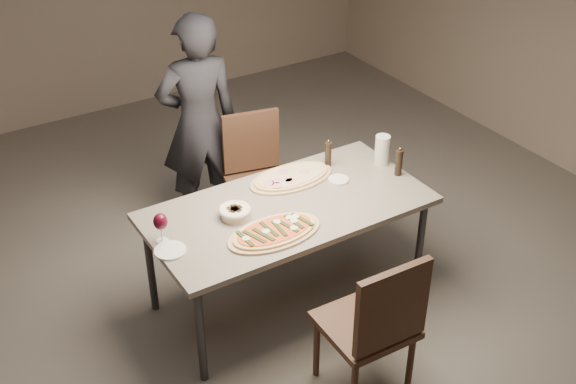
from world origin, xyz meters
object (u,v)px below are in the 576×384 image
dining_table (288,213)px  diner (199,123)px  pepper_mill_left (328,154)px  carafe (382,150)px  bread_basket (235,212)px  zucchini_pizza (275,232)px  chair_near (376,322)px  chair_far (256,170)px  ham_pizza (291,177)px

dining_table → diner: diner is taller
pepper_mill_left → carafe: size_ratio=0.95×
bread_basket → diner: diner is taller
zucchini_pizza → bread_basket: bearing=94.6°
chair_near → dining_table: bearing=89.0°
carafe → dining_table: bearing=-172.4°
carafe → diner: diner is taller
carafe → chair_far: size_ratio=0.22×
zucchini_pizza → chair_far: size_ratio=0.64×
chair_near → ham_pizza: bearing=81.1°
dining_table → diner: bearing=92.4°
dining_table → bread_basket: bread_basket is taller
carafe → chair_near: size_ratio=0.21×
carafe → diner: (-0.88, 1.06, -0.01)m
pepper_mill_left → bread_basket: bearing=-165.4°
pepper_mill_left → ham_pizza: bearing=-176.5°
ham_pizza → chair_near: bearing=-105.3°
carafe → ham_pizza: bearing=167.0°
ham_pizza → bread_basket: bread_basket is taller
ham_pizza → bread_basket: (-0.54, -0.20, 0.03)m
pepper_mill_left → chair_far: (-0.27, 0.53, -0.31)m
dining_table → ham_pizza: bearing=54.2°
zucchini_pizza → pepper_mill_left: size_ratio=3.02×
ham_pizza → dining_table: bearing=-130.4°
ham_pizza → chair_far: bearing=81.5°
pepper_mill_left → chair_far: size_ratio=0.21×
ham_pizza → pepper_mill_left: size_ratio=3.03×
pepper_mill_left → diner: 1.05m
bread_basket → chair_far: 0.98m
dining_table → diner: size_ratio=1.07×
dining_table → carafe: carafe is taller
bread_basket → pepper_mill_left: pepper_mill_left is taller
dining_table → pepper_mill_left: size_ratio=8.97×
ham_pizza → carafe: bearing=-17.6°
ham_pizza → pepper_mill_left: pepper_mill_left is taller
pepper_mill_left → diner: (-0.55, 0.89, -0.00)m
bread_basket → chair_far: size_ratio=0.21×
carafe → bread_basket: bearing=-177.4°
chair_near → chair_far: chair_near is taller
dining_table → bread_basket: 0.37m
zucchini_pizza → chair_far: chair_far is taller
bread_basket → diner: size_ratio=0.12×
pepper_mill_left → carafe: 0.37m
zucchini_pizza → pepper_mill_left: bearing=16.2°
zucchini_pizza → bread_basket: size_ratio=3.04×
bread_basket → chair_far: bearing=52.8°
zucchini_pizza → carafe: 1.11m
chair_near → carafe: bearing=53.2°
zucchini_pizza → bread_basket: 0.30m
carafe → chair_far: 0.98m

